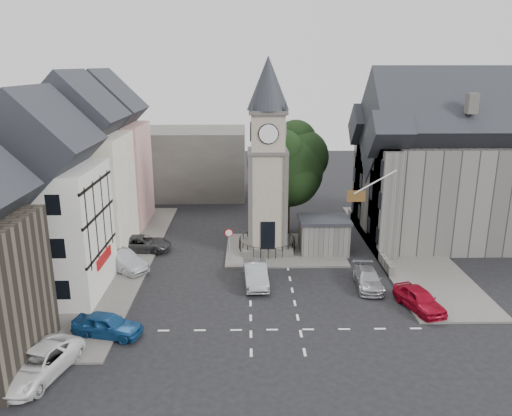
{
  "coord_description": "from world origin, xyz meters",
  "views": [
    {
      "loc": [
        -1.64,
        -32.58,
        15.53
      ],
      "look_at": [
        -1.01,
        5.0,
        4.71
      ],
      "focal_mm": 35.0,
      "sensor_mm": 36.0,
      "label": 1
    }
  ],
  "objects_px": {
    "stone_shelter": "(324,235)",
    "pedestrian": "(384,240)",
    "car_west_blue": "(107,325)",
    "car_east_red": "(419,299)",
    "clock_tower": "(268,158)"
  },
  "relations": [
    {
      "from": "clock_tower",
      "to": "car_east_red",
      "type": "distance_m",
      "value": 16.35
    },
    {
      "from": "pedestrian",
      "to": "clock_tower",
      "type": "bearing_deg",
      "value": -22.65
    },
    {
      "from": "clock_tower",
      "to": "car_west_blue",
      "type": "xyz_separation_m",
      "value": [
        -10.0,
        -13.99,
        -7.41
      ]
    },
    {
      "from": "car_west_blue",
      "to": "pedestrian",
      "type": "height_order",
      "value": "pedestrian"
    },
    {
      "from": "stone_shelter",
      "to": "pedestrian",
      "type": "bearing_deg",
      "value": 3.87
    },
    {
      "from": "car_west_blue",
      "to": "pedestrian",
      "type": "xyz_separation_m",
      "value": [
        20.15,
        13.86,
        0.22
      ]
    },
    {
      "from": "car_west_blue",
      "to": "car_east_red",
      "type": "bearing_deg",
      "value": -67.93
    },
    {
      "from": "stone_shelter",
      "to": "car_west_blue",
      "type": "relative_size",
      "value": 1.03
    },
    {
      "from": "clock_tower",
      "to": "stone_shelter",
      "type": "bearing_deg",
      "value": -5.84
    },
    {
      "from": "car_west_blue",
      "to": "car_east_red",
      "type": "distance_m",
      "value": 19.82
    },
    {
      "from": "clock_tower",
      "to": "pedestrian",
      "type": "distance_m",
      "value": 12.44
    },
    {
      "from": "clock_tower",
      "to": "stone_shelter",
      "type": "xyz_separation_m",
      "value": [
        4.8,
        -0.49,
        -6.57
      ]
    },
    {
      "from": "car_east_red",
      "to": "clock_tower",
      "type": "bearing_deg",
      "value": 114.6
    },
    {
      "from": "car_west_blue",
      "to": "stone_shelter",
      "type": "bearing_deg",
      "value": -34.26
    },
    {
      "from": "clock_tower",
      "to": "stone_shelter",
      "type": "height_order",
      "value": "clock_tower"
    }
  ]
}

